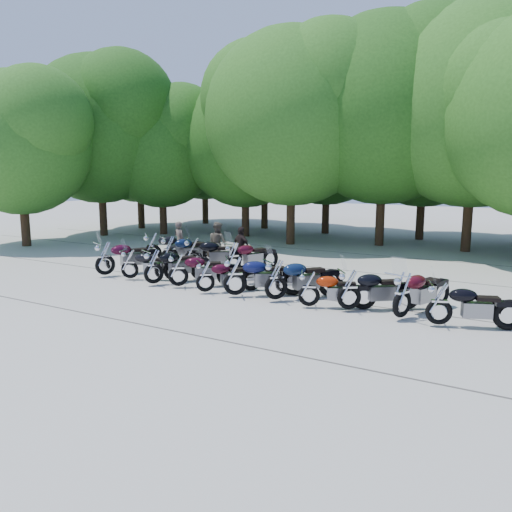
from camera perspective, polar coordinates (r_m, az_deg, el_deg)
The scene contains 31 objects.
ground at distance 14.53m, azimuth -2.97°, elevation -5.14°, with size 90.00×90.00×0.00m, color gray.
tree_0 at distance 33.90m, azimuth -13.28°, elevation 12.32°, with size 7.50×7.50×9.21m.
tree_1 at distance 30.33m, azimuth -10.79°, elevation 12.02°, with size 6.97×6.97×8.55m.
tree_2 at distance 28.83m, azimuth -1.24°, elevation 12.81°, with size 7.31×7.31×8.97m.
tree_3 at distance 25.75m, azimuth 4.11°, elevation 15.43°, with size 8.70×8.70×10.67m.
tree_4 at distance 26.03m, azimuth 14.48°, elevation 15.79°, with size 9.13×9.13×11.20m.
tree_5 at distance 25.33m, azimuth 23.78°, elevation 15.34°, with size 9.04×9.04×11.10m.
tree_9 at distance 36.26m, azimuth -5.94°, elevation 12.43°, with size 7.59×7.59×9.32m.
tree_10 at distance 32.94m, azimuth 1.00°, elevation 13.01°, with size 7.78×7.78×9.55m.
tree_11 at distance 30.48m, azimuth 8.15°, elevation 12.89°, with size 7.56×7.56×9.28m.
tree_12 at distance 28.92m, azimuth 18.74°, elevation 13.13°, with size 7.88×7.88×9.67m.
tree_16 at distance 27.52m, azimuth -25.46°, elevation 11.54°, with size 6.97×6.97×8.55m.
tree_17 at distance 30.61m, azimuth -17.53°, elevation 13.56°, with size 8.31×8.31×10.20m.
motorcycle_0 at distance 18.45m, azimuth -16.89°, elevation -0.13°, with size 0.76×2.51×1.42m, color #31061A, non-canonical shape.
motorcycle_1 at distance 17.68m, azimuth -14.25°, elevation -0.76°, with size 0.65×2.14×1.21m, color black, non-canonical shape.
motorcycle_2 at distance 16.64m, azimuth -11.62°, elevation -1.06°, with size 0.72×2.38×1.34m, color black, non-canonical shape.
motorcycle_3 at distance 16.16m, azimuth -8.89°, elevation -1.44°, with size 0.68×2.24×1.26m, color #320616, non-canonical shape.
motorcycle_4 at distance 15.32m, azimuth -5.82°, elevation -2.20°, with size 0.62×2.03×1.15m, color #320616, non-canonical shape.
motorcycle_5 at distance 14.77m, azimuth -2.40°, elevation -2.13°, with size 0.74×2.45×1.38m, color #0E123E, non-canonical shape.
motorcycle_6 at distance 14.26m, azimuth 2.31°, elevation -2.54°, with size 0.75×2.46×1.39m, color #0D1B39, non-canonical shape.
motorcycle_7 at distance 13.69m, azimuth 6.10°, elevation -3.61°, with size 0.62×2.05×1.16m, color #992105, non-canonical shape.
motorcycle_8 at distance 13.49m, azimuth 10.64°, elevation -3.62°, with size 0.70×2.28×1.29m, color black, non-canonical shape.
motorcycle_9 at distance 13.03m, azimuth 16.38°, elevation -4.11°, with size 0.74×2.44×1.38m, color #3F0812, non-canonical shape.
motorcycle_10 at distance 12.75m, azimuth 20.23°, elevation -4.96°, with size 0.67×2.19×1.24m, color black, non-canonical shape.
motorcycle_11 at distance 20.56m, azimuth -11.76°, elevation 1.08°, with size 0.78×2.55×1.44m, color black, non-canonical shape.
motorcycle_12 at distance 19.76m, azimuth -9.86°, elevation 0.72°, with size 0.75×2.45×1.38m, color #0B1733, non-canonical shape.
motorcycle_13 at distance 18.87m, azimuth -7.17°, elevation 0.43°, with size 0.76×2.51×1.42m, color black, non-canonical shape.
motorcycle_14 at distance 18.01m, azimuth -2.64°, elevation -0.08°, with size 0.72×2.36×1.34m, color #3B0816, non-canonical shape.
rider_0 at distance 21.35m, azimuth -8.71°, elevation 1.74°, with size 0.59×0.39×1.63m, color brown.
rider_1 at distance 20.08m, azimuth -4.39°, elevation 1.46°, with size 0.84×0.65×1.72m, color brown.
rider_2 at distance 19.31m, azimuth -1.69°, elevation 1.00°, with size 0.95×0.39×1.61m, color black.
Camera 1 is at (7.67, -11.77, 3.69)m, focal length 35.00 mm.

